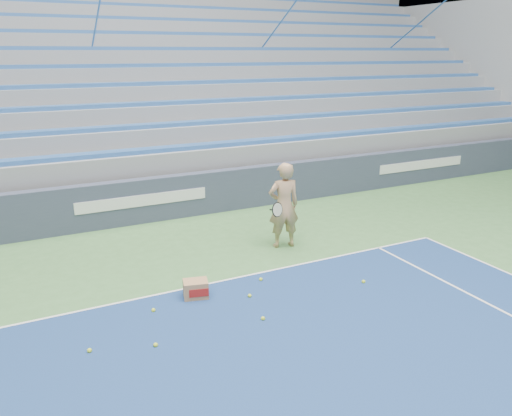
{
  "coord_description": "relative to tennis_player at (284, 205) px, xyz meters",
  "views": [
    {
      "loc": [
        -2.72,
        4.11,
        4.05
      ],
      "look_at": [
        1.4,
        12.38,
        1.15
      ],
      "focal_mm": 35.0,
      "sensor_mm": 36.0,
      "label": 1
    }
  ],
  "objects": [
    {
      "name": "sponsor_barrier",
      "position": [
        -2.32,
        2.97,
        -0.38
      ],
      "size": [
        30.0,
        0.32,
        1.1
      ],
      "color": "#383F55",
      "rests_on": "ground"
    },
    {
      "name": "tennis_ball_1",
      "position": [
        -3.31,
        -1.58,
        -0.9
      ],
      "size": [
        0.07,
        0.07,
        0.07
      ],
      "primitive_type": "sphere",
      "color": "#D9F131",
      "rests_on": "ground"
    },
    {
      "name": "tennis_ball_2",
      "position": [
        -1.83,
        -2.61,
        -0.9
      ],
      "size": [
        0.07,
        0.07,
        0.07
      ],
      "primitive_type": "sphere",
      "color": "#D9F131",
      "rests_on": "ground"
    },
    {
      "name": "tennis_ball_4",
      "position": [
        -3.55,
        -2.58,
        -0.9
      ],
      "size": [
        0.07,
        0.07,
        0.07
      ],
      "primitive_type": "sphere",
      "color": "#D9F131",
      "rests_on": "ground"
    },
    {
      "name": "ball_box",
      "position": [
        -2.51,
        -1.4,
        -0.77
      ],
      "size": [
        0.48,
        0.41,
        0.31
      ],
      "color": "#A67A50",
      "rests_on": "ground"
    },
    {
      "name": "tennis_ball_6",
      "position": [
        0.42,
        -2.25,
        -0.9
      ],
      "size": [
        0.07,
        0.07,
        0.07
      ],
      "primitive_type": "sphere",
      "color": "#D9F131",
      "rests_on": "ground"
    },
    {
      "name": "bleachers",
      "position": [
        -2.32,
        8.69,
        1.43
      ],
      "size": [
        31.0,
        9.15,
        7.3
      ],
      "color": "gray",
      "rests_on": "ground"
    },
    {
      "name": "tennis_player",
      "position": [
        0.0,
        0.0,
        0.0
      ],
      "size": [
        0.98,
        0.89,
        1.86
      ],
      "color": "tan",
      "rests_on": "ground"
    },
    {
      "name": "tennis_ball_0",
      "position": [
        -1.69,
        -1.82,
        -0.9
      ],
      "size": [
        0.07,
        0.07,
        0.07
      ],
      "primitive_type": "sphere",
      "color": "#D9F131",
      "rests_on": "ground"
    },
    {
      "name": "tennis_ball_3",
      "position": [
        -4.42,
        -2.3,
        -0.9
      ],
      "size": [
        0.07,
        0.07,
        0.07
      ],
      "primitive_type": "sphere",
      "color": "#D9F131",
      "rests_on": "ground"
    },
    {
      "name": "tennis_ball_5",
      "position": [
        -1.22,
        -1.33,
        -0.9
      ],
      "size": [
        0.07,
        0.07,
        0.07
      ],
      "primitive_type": "sphere",
      "color": "#D9F131",
      "rests_on": "ground"
    }
  ]
}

